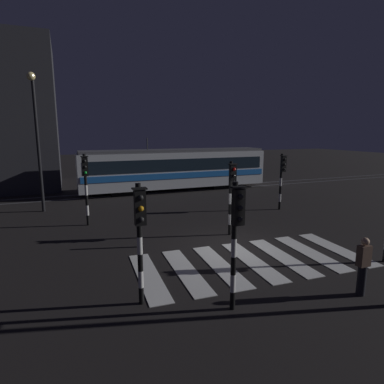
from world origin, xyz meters
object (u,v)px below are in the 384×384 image
Objects in this scene: traffic_light_kerb_mid_left at (236,228)px; traffic_light_corner_far_right at (282,173)px; traffic_light_median_centre at (232,187)px; bollard_island_edge at (140,234)px; tram at (175,169)px; pedestrian_waiting_at_kerb at (363,266)px; traffic_light_corner_far_left at (86,179)px; traffic_light_corner_near_left at (140,227)px; street_lamp_trackside_left at (36,128)px.

traffic_light_kerb_mid_left reaches higher than traffic_light_corner_far_right.
bollard_island_edge is (-4.14, 0.01, -1.64)m from traffic_light_median_centre.
traffic_light_kerb_mid_left is at bearing -77.47° from bollard_island_edge.
traffic_light_median_centre is 0.22× the size of tram.
pedestrian_waiting_at_kerb is at bearing -91.52° from tram.
traffic_light_corner_far_left is 8.41m from traffic_light_corner_near_left.
traffic_light_corner_far_left is 1.07× the size of traffic_light_median_centre.
tram reaches higher than traffic_light_corner_near_left.
traffic_light_corner_far_left is 10.98m from traffic_light_corner_far_right.
traffic_light_corner_far_left is 0.46× the size of street_lamp_trackside_left.
traffic_light_median_centre is 6.72m from traffic_light_corner_near_left.
street_lamp_trackside_left is 10.66m from tram.
traffic_light_corner_far_left reaches higher than traffic_light_corner_near_left.
traffic_light_corner_near_left is at bearing -101.82° from bollard_island_edge.
traffic_light_corner_far_left is 12.24m from pedestrian_waiting_at_kerb.
traffic_light_kerb_mid_left is at bearing -68.71° from street_lamp_trackside_left.
traffic_light_corner_far_right is at bearing 32.02° from traffic_light_median_centre.
street_lamp_trackside_left reaches higher than traffic_light_corner_far_left.
traffic_light_corner_far_right reaches higher than pedestrian_waiting_at_kerb.
traffic_light_median_centre is (2.90, 5.56, -0.04)m from traffic_light_kerb_mid_left.
traffic_light_corner_far_left reaches higher than traffic_light_median_centre.
bollard_island_edge is at bearing -62.95° from street_lamp_trackside_left.
traffic_light_corner_near_left is 4.81m from bollard_island_edge.
traffic_light_corner_far_left reaches higher than traffic_light_corner_far_right.
traffic_light_corner_far_left is 7.07m from traffic_light_median_centre.
street_lamp_trackside_left is (-3.01, 12.15, 2.63)m from traffic_light_corner_near_left.
street_lamp_trackside_left reaches higher than pedestrian_waiting_at_kerb.
traffic_light_corner_far_left is at bearing 113.64° from bollard_island_edge.
traffic_light_corner_far_left is at bearing -133.02° from tram.
traffic_light_corner_far_right is 1.95× the size of pedestrian_waiting_at_kerb.
tram is (9.42, 3.93, -3.07)m from street_lamp_trackside_left.
street_lamp_trackside_left is 6.90× the size of bollard_island_edge.
traffic_light_corner_far_left reaches higher than bollard_island_edge.
traffic_light_kerb_mid_left is 4.05m from pedestrian_waiting_at_kerb.
street_lamp_trackside_left is 4.48× the size of pedestrian_waiting_at_kerb.
tram is at bearing 68.30° from traffic_light_corner_near_left.
traffic_light_corner_near_left reaches higher than pedestrian_waiting_at_kerb.
tram is at bearing 88.48° from pedestrian_waiting_at_kerb.
traffic_light_corner_far_right is at bearing 18.95° from bollard_island_edge.
traffic_light_kerb_mid_left reaches higher than bollard_island_edge.
tram reaches higher than traffic_light_median_centre.
traffic_light_corner_far_right reaches higher than traffic_light_corner_near_left.
traffic_light_corner_near_left is 2.99× the size of bollard_island_edge.
pedestrian_waiting_at_kerb is 1.54× the size of bollard_island_edge.
tram reaches higher than bollard_island_edge.
pedestrian_waiting_at_kerb is 7.96m from bollard_island_edge.
street_lamp_trackside_left is at bearing 111.29° from traffic_light_kerb_mid_left.
street_lamp_trackside_left is at bearing 136.26° from traffic_light_median_centre.
traffic_light_corner_near_left is at bearing 152.14° from traffic_light_kerb_mid_left.
traffic_light_corner_far_right is at bearing 47.58° from traffic_light_kerb_mid_left.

